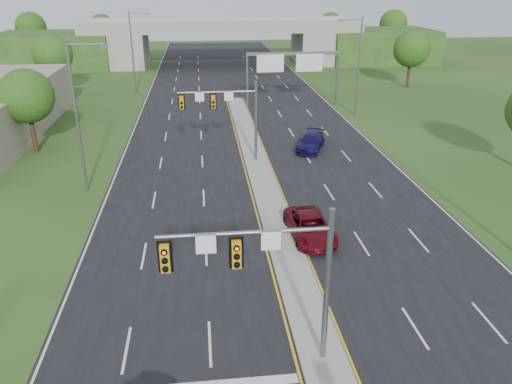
{
  "coord_description": "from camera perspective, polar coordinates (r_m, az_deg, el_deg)",
  "views": [
    {
      "loc": [
        -4.66,
        -16.18,
        14.76
      ],
      "look_at": [
        -1.56,
        11.18,
        3.0
      ],
      "focal_mm": 35.0,
      "sensor_mm": 36.0,
      "label": 1
    }
  ],
  "objects": [
    {
      "name": "ground",
      "position": [
        22.39,
        7.59,
        -18.36
      ],
      "size": [
        240.0,
        240.0,
        0.0
      ],
      "primitive_type": "plane",
      "color": "#254317",
      "rests_on": "ground"
    },
    {
      "name": "signal_mast_near",
      "position": [
        19.13,
        1.72,
        -8.53
      ],
      "size": [
        6.62,
        0.6,
        7.0
      ],
      "color": "slate",
      "rests_on": "ground"
    },
    {
      "name": "tree_l_near",
      "position": [
        49.59,
        -24.74,
        9.91
      ],
      "size": [
        4.8,
        4.8,
        7.6
      ],
      "color": "#382316",
      "rests_on": "ground"
    },
    {
      "name": "lane_markings",
      "position": [
        47.61,
        -1.27,
        5.1
      ],
      "size": [
        23.72,
        160.0,
        0.01
      ],
      "color": "gold",
      "rests_on": "road"
    },
    {
      "name": "road",
      "position": [
        53.46,
        -1.23,
        7.11
      ],
      "size": [
        24.0,
        160.0,
        0.02
      ],
      "primitive_type": "cube",
      "color": "black",
      "rests_on": "ground"
    },
    {
      "name": "tree_l_mid",
      "position": [
        74.34,
        -22.22,
        14.34
      ],
      "size": [
        5.2,
        5.2,
        8.12
      ],
      "color": "#382316",
      "rests_on": "ground"
    },
    {
      "name": "tree_back_a",
      "position": [
        115.46,
        -24.33,
        16.77
      ],
      "size": [
        6.0,
        6.0,
        8.85
      ],
      "color": "#382316",
      "rests_on": "ground"
    },
    {
      "name": "tree_r_mid",
      "position": [
        78.05,
        17.35,
        15.33
      ],
      "size": [
        5.2,
        5.2,
        8.12
      ],
      "color": "#382316",
      "rests_on": "ground"
    },
    {
      "name": "lightpole_l_far",
      "position": [
        72.22,
        -13.81,
        15.61
      ],
      "size": [
        2.85,
        0.25,
        11.0
      ],
      "color": "slate",
      "rests_on": "ground"
    },
    {
      "name": "tree_back_d",
      "position": [
        118.48,
        15.43,
        18.04
      ],
      "size": [
        6.0,
        6.0,
        8.85
      ],
      "color": "#382316",
      "rests_on": "ground"
    },
    {
      "name": "sign_gantry",
      "position": [
        62.87,
        4.13,
        14.36
      ],
      "size": [
        11.58,
        0.44,
        6.67
      ],
      "color": "slate",
      "rests_on": "ground"
    },
    {
      "name": "lightpole_l_mid",
      "position": [
        38.19,
        -19.6,
        8.7
      ],
      "size": [
        2.85,
        0.25,
        11.0
      ],
      "color": "slate",
      "rests_on": "ground"
    },
    {
      "name": "tree_back_c",
      "position": [
        114.22,
        8.51,
        18.25
      ],
      "size": [
        5.6,
        5.6,
        8.32
      ],
      "color": "#382316",
      "rests_on": "ground"
    },
    {
      "name": "median",
      "position": [
        42.09,
        0.29,
        2.74
      ],
      "size": [
        2.0,
        54.0,
        0.16
      ],
      "primitive_type": "cube",
      "color": "gray",
      "rests_on": "road"
    },
    {
      "name": "overpass",
      "position": [
        96.94,
        -3.83,
        16.44
      ],
      "size": [
        80.0,
        14.0,
        8.1
      ],
      "color": "gray",
      "rests_on": "ground"
    },
    {
      "name": "lightpole_r_far",
      "position": [
        59.61,
        11.5,
        14.34
      ],
      "size": [
        2.85,
        0.25,
        11.0
      ],
      "color": "slate",
      "rests_on": "ground"
    },
    {
      "name": "car_far_a",
      "position": [
        30.89,
        6.2,
        -3.98
      ],
      "size": [
        2.72,
        5.39,
        1.46
      ],
      "primitive_type": "imported",
      "rotation": [
        0.0,
        0.0,
        0.06
      ],
      "color": "#560811",
      "rests_on": "road"
    },
    {
      "name": "signal_mast_far",
      "position": [
        42.38,
        -3.09,
        9.4
      ],
      "size": [
        6.62,
        0.6,
        7.0
      ],
      "color": "slate",
      "rests_on": "ground"
    },
    {
      "name": "tree_back_b",
      "position": [
        112.24,
        -17.18,
        17.44
      ],
      "size": [
        5.6,
        5.6,
        8.32
      ],
      "color": "#382316",
      "rests_on": "ground"
    },
    {
      "name": "car_far_b",
      "position": [
        47.12,
        6.27,
        5.69
      ],
      "size": [
        3.85,
        5.39,
        1.45
      ],
      "primitive_type": "imported",
      "rotation": [
        0.0,
        0.0,
        -0.41
      ],
      "color": "#0F0B43",
      "rests_on": "road"
    }
  ]
}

